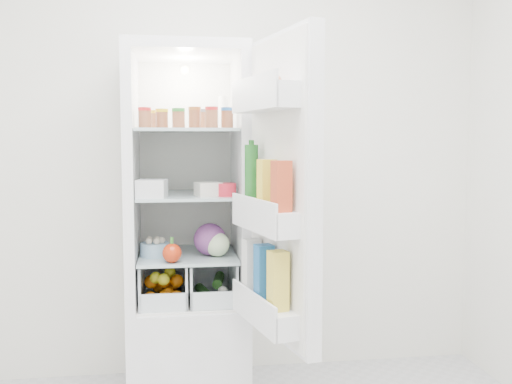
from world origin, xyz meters
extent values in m
cube|color=white|center=(0.00, 1.50, 1.30)|extent=(3.00, 0.02, 2.60)
cube|color=white|center=(-0.20, 1.21, 0.25)|extent=(0.60, 0.60, 0.50)
cube|color=white|center=(-0.20, 1.21, 1.77)|extent=(0.60, 0.60, 0.05)
cube|color=white|center=(-0.20, 1.49, 1.12)|extent=(0.60, 0.05, 1.25)
cube|color=white|center=(-0.47, 1.21, 1.12)|extent=(0.05, 0.60, 1.25)
cube|color=white|center=(0.07, 1.21, 1.12)|extent=(0.05, 0.60, 1.25)
cube|color=white|center=(-0.20, 1.46, 1.12)|extent=(0.50, 0.01, 1.25)
sphere|color=white|center=(-0.20, 1.42, 1.71)|extent=(0.05, 0.05, 0.05)
cube|color=#9FB6BA|center=(-0.20, 1.19, 0.74)|extent=(0.49, 0.53, 0.01)
cube|color=#9FB6BA|center=(-0.20, 1.19, 1.05)|extent=(0.49, 0.53, 0.02)
cube|color=#9FB6BA|center=(-0.20, 1.19, 1.38)|extent=(0.49, 0.53, 0.02)
cylinder|color=#B21919|center=(-0.40, 1.05, 1.43)|extent=(0.06, 0.06, 0.08)
cylinder|color=gold|center=(-0.32, 1.10, 1.43)|extent=(0.06, 0.06, 0.08)
cylinder|color=#267226|center=(-0.24, 1.02, 1.43)|extent=(0.06, 0.06, 0.08)
cylinder|color=brown|center=(-0.16, 1.12, 1.43)|extent=(0.06, 0.06, 0.08)
cylinder|color=#B21919|center=(-0.08, 1.05, 1.43)|extent=(0.06, 0.06, 0.08)
cylinder|color=#194C8C|center=(0.00, 1.10, 1.43)|extent=(0.06, 0.06, 0.08)
cylinder|color=#BF8C19|center=(-0.36, 1.28, 1.43)|extent=(0.06, 0.06, 0.08)
cylinder|color=#4C4C4C|center=(-0.12, 1.30, 1.43)|extent=(0.06, 0.06, 0.08)
cylinder|color=white|center=(0.00, 1.31, 1.48)|extent=(0.06, 0.06, 0.18)
cube|color=silver|center=(-0.37, 1.00, 1.10)|extent=(0.15, 0.15, 0.09)
cube|color=silver|center=(-0.10, 1.06, 1.09)|extent=(0.14, 0.14, 0.07)
cylinder|color=red|center=(-0.01, 1.03, 1.09)|extent=(0.12, 0.12, 0.06)
sphere|color=#4F1B4F|center=(-0.09, 1.13, 0.83)|extent=(0.16, 0.16, 0.16)
sphere|color=#B5280B|center=(-0.28, 0.97, 0.79)|extent=(0.09, 0.09, 0.09)
cylinder|color=#94BEDD|center=(-0.36, 1.14, 0.78)|extent=(0.17, 0.17, 0.07)
sphere|color=beige|center=(-0.05, 1.09, 0.81)|extent=(0.12, 0.12, 0.12)
sphere|color=orange|center=(-0.39, 1.06, 0.55)|extent=(0.07, 0.07, 0.07)
sphere|color=orange|center=(-0.32, 1.06, 0.55)|extent=(0.07, 0.07, 0.07)
sphere|color=orange|center=(-0.26, 1.06, 0.55)|extent=(0.07, 0.07, 0.07)
sphere|color=orange|center=(-0.39, 1.19, 0.61)|extent=(0.07, 0.07, 0.07)
sphere|color=orange|center=(-0.32, 1.19, 0.61)|extent=(0.07, 0.07, 0.07)
sphere|color=orange|center=(-0.26, 1.19, 0.61)|extent=(0.07, 0.07, 0.07)
sphere|color=orange|center=(-0.35, 1.31, 0.55)|extent=(0.07, 0.07, 0.07)
sphere|color=orange|center=(-0.28, 1.31, 0.55)|extent=(0.07, 0.07, 0.07)
sphere|color=orange|center=(-0.30, 1.12, 0.55)|extent=(0.07, 0.07, 0.07)
sphere|color=yellow|center=(-0.36, 1.12, 0.64)|extent=(0.06, 0.06, 0.06)
sphere|color=yellow|center=(-0.29, 1.24, 0.64)|extent=(0.06, 0.06, 0.06)
sphere|color=yellow|center=(-0.32, 1.08, 0.64)|extent=(0.06, 0.06, 0.06)
cylinder|color=#1D4717|center=(-0.12, 1.19, 0.54)|extent=(0.09, 0.21, 0.05)
cylinder|color=#1D4717|center=(-0.04, 1.24, 0.59)|extent=(0.08, 0.21, 0.05)
sphere|color=white|center=(-0.08, 1.06, 0.54)|extent=(0.05, 0.05, 0.05)
sphere|color=white|center=(-0.03, 1.08, 0.57)|extent=(0.05, 0.05, 0.05)
cube|color=white|center=(0.20, 0.62, 1.12)|extent=(0.19, 0.60, 1.30)
cube|color=white|center=(0.16, 0.62, 1.12)|extent=(0.13, 0.55, 1.26)
cube|color=white|center=(0.11, 0.61, 1.50)|extent=(0.22, 0.51, 0.10)
cube|color=white|center=(0.11, 0.61, 1.00)|extent=(0.22, 0.51, 0.10)
cube|color=white|center=(0.11, 0.61, 0.60)|extent=(0.22, 0.51, 0.10)
sphere|color=#975A44|center=(0.13, 0.49, 1.56)|extent=(0.05, 0.05, 0.05)
sphere|color=#975A44|center=(0.12, 0.57, 1.56)|extent=(0.05, 0.05, 0.05)
sphere|color=#975A44|center=(0.10, 0.64, 1.56)|extent=(0.05, 0.05, 0.05)
sphere|color=#975A44|center=(0.08, 0.72, 1.56)|extent=(0.05, 0.05, 0.05)
sphere|color=#975A44|center=(0.06, 0.80, 1.56)|extent=(0.05, 0.05, 0.05)
cylinder|color=#19581D|center=(0.07, 0.75, 1.18)|extent=(0.06, 0.06, 0.26)
cube|color=yellow|center=(0.11, 0.57, 1.15)|extent=(0.08, 0.08, 0.20)
cube|color=#C34222|center=(0.15, 0.43, 1.15)|extent=(0.08, 0.08, 0.20)
cube|color=white|center=(0.07, 0.75, 0.77)|extent=(0.08, 0.08, 0.24)
cube|color=#2167A9|center=(0.11, 0.60, 0.77)|extent=(0.08, 0.08, 0.24)
cube|color=yellow|center=(0.14, 0.46, 0.77)|extent=(0.08, 0.08, 0.24)
camera|label=1|loc=(-0.26, -1.74, 1.32)|focal=40.00mm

